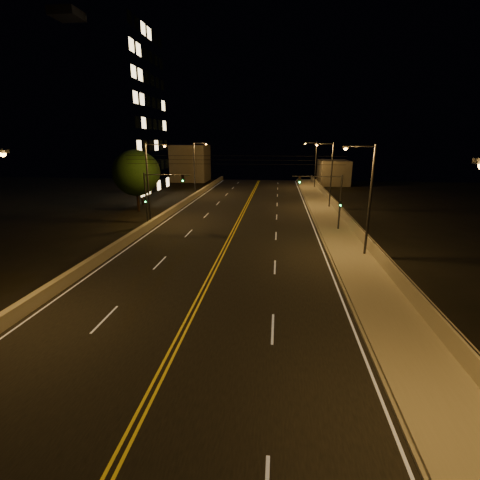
# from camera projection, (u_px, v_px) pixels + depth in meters

# --- Properties ---
(road) EXTENTS (18.00, 120.00, 0.02)m
(road) POSITION_uv_depth(u_px,v_px,m) (217.00, 263.00, 27.28)
(road) COLOR black
(road) RESTS_ON ground
(sidewalk) EXTENTS (3.60, 120.00, 0.30)m
(sidewalk) POSITION_uv_depth(u_px,v_px,m) (359.00, 266.00, 26.12)
(sidewalk) COLOR gray
(sidewalk) RESTS_ON ground
(curb) EXTENTS (0.14, 120.00, 0.15)m
(curb) POSITION_uv_depth(u_px,v_px,m) (334.00, 266.00, 26.33)
(curb) COLOR gray
(curb) RESTS_ON ground
(parapet_wall) EXTENTS (0.30, 120.00, 1.00)m
(parapet_wall) POSITION_uv_depth(u_px,v_px,m) (383.00, 259.00, 25.77)
(parapet_wall) COLOR #9D9583
(parapet_wall) RESTS_ON sidewalk
(jersey_barrier) EXTENTS (0.45, 120.00, 0.83)m
(jersey_barrier) POSITION_uv_depth(u_px,v_px,m) (106.00, 254.00, 28.13)
(jersey_barrier) COLOR #9D9583
(jersey_barrier) RESTS_ON ground
(distant_building_right) EXTENTS (6.00, 10.00, 5.13)m
(distant_building_right) POSITION_uv_depth(u_px,v_px,m) (333.00, 172.00, 76.14)
(distant_building_right) COLOR gray
(distant_building_right) RESTS_ON ground
(distant_building_left) EXTENTS (8.00, 8.00, 8.26)m
(distant_building_left) POSITION_uv_depth(u_px,v_px,m) (191.00, 163.00, 81.36)
(distant_building_left) COLOR gray
(distant_building_left) RESTS_ON ground
(parapet_rail) EXTENTS (0.06, 120.00, 0.06)m
(parapet_rail) POSITION_uv_depth(u_px,v_px,m) (384.00, 252.00, 25.62)
(parapet_rail) COLOR black
(parapet_rail) RESTS_ON parapet_wall
(lane_markings) EXTENTS (17.32, 116.00, 0.00)m
(lane_markings) POSITION_uv_depth(u_px,v_px,m) (217.00, 263.00, 27.21)
(lane_markings) COLOR silver
(lane_markings) RESTS_ON road
(streetlight_1) EXTENTS (2.55, 0.28, 8.99)m
(streetlight_1) POSITION_uv_depth(u_px,v_px,m) (367.00, 194.00, 27.24)
(streetlight_1) COLOR #2D2D33
(streetlight_1) RESTS_ON ground
(streetlight_2) EXTENTS (2.55, 0.28, 8.99)m
(streetlight_2) POSITION_uv_depth(u_px,v_px,m) (329.00, 171.00, 47.60)
(streetlight_2) COLOR #2D2D33
(streetlight_2) RESTS_ON ground
(streetlight_3) EXTENTS (2.55, 0.28, 8.99)m
(streetlight_3) POSITION_uv_depth(u_px,v_px,m) (314.00, 162.00, 68.16)
(streetlight_3) COLOR #2D2D33
(streetlight_3) RESTS_ON ground
(streetlight_5) EXTENTS (2.55, 0.28, 8.99)m
(streetlight_5) POSITION_uv_depth(u_px,v_px,m) (150.00, 178.00, 39.34)
(streetlight_5) COLOR #2D2D33
(streetlight_5) RESTS_ON ground
(streetlight_6) EXTENTS (2.55, 0.28, 8.99)m
(streetlight_6) POSITION_uv_depth(u_px,v_px,m) (196.00, 164.00, 60.99)
(streetlight_6) COLOR #2D2D33
(streetlight_6) RESTS_ON ground
(traffic_signal_right) EXTENTS (5.11, 0.31, 5.92)m
(traffic_signal_right) POSITION_uv_depth(u_px,v_px,m) (331.00, 196.00, 35.78)
(traffic_signal_right) COLOR #2D2D33
(traffic_signal_right) RESTS_ON ground
(traffic_signal_left) EXTENTS (5.11, 0.31, 5.92)m
(traffic_signal_left) POSITION_uv_depth(u_px,v_px,m) (155.00, 193.00, 37.74)
(traffic_signal_left) COLOR #2D2D33
(traffic_signal_left) RESTS_ON ground
(overhead_wires) EXTENTS (22.00, 0.03, 0.83)m
(overhead_wires) POSITION_uv_depth(u_px,v_px,m) (233.00, 160.00, 34.32)
(overhead_wires) COLOR black
(building_tower) EXTENTS (24.00, 15.00, 27.92)m
(building_tower) POSITION_uv_depth(u_px,v_px,m) (79.00, 114.00, 55.34)
(building_tower) COLOR gray
(building_tower) RESTS_ON ground
(tree_0) EXTENTS (6.00, 6.00, 8.14)m
(tree_0) POSITION_uv_depth(u_px,v_px,m) (136.00, 173.00, 45.77)
(tree_0) COLOR black
(tree_0) RESTS_ON ground
(tree_1) EXTENTS (5.67, 5.67, 7.68)m
(tree_1) POSITION_uv_depth(u_px,v_px,m) (141.00, 172.00, 50.74)
(tree_1) COLOR black
(tree_1) RESTS_ON ground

